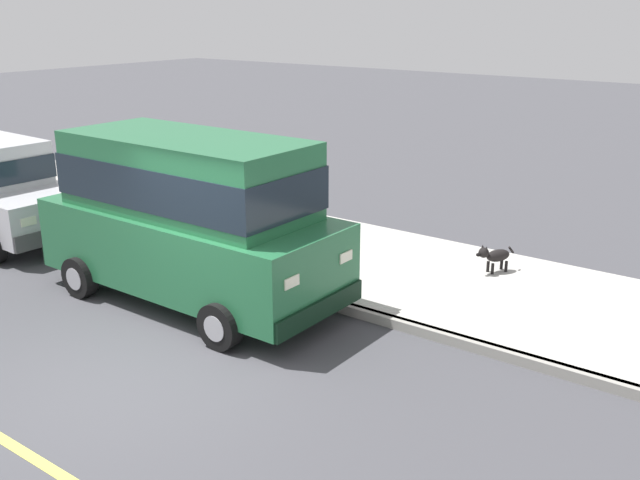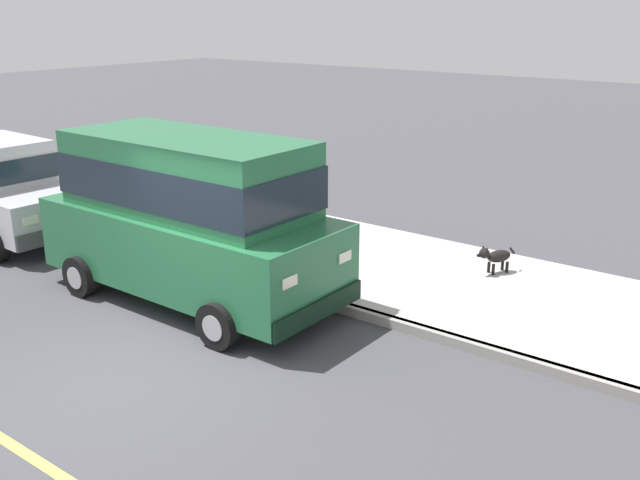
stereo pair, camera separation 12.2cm
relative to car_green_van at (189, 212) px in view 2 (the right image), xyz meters
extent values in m
plane|color=#424247|center=(-2.22, -1.13, -1.39)|extent=(80.00, 80.00, 0.00)
cube|color=gray|center=(0.98, -1.13, -1.32)|extent=(0.16, 64.00, 0.14)
cube|color=#B7B5AD|center=(2.78, -1.13, -1.32)|extent=(3.60, 64.00, 0.14)
cube|color=#E0D64C|center=(-3.82, -1.13, -1.39)|extent=(0.12, 57.60, 0.01)
cube|color=#23663D|center=(0.00, 0.00, -0.52)|extent=(1.91, 4.80, 1.10)
cube|color=#23663D|center=(0.00, 0.00, 0.58)|extent=(1.68, 3.80, 1.10)
cube|color=#19232D|center=(0.00, 0.00, 0.49)|extent=(1.72, 3.84, 0.61)
cube|color=black|center=(0.00, -2.35, -0.93)|extent=(1.86, 0.20, 0.28)
cube|color=black|center=(0.00, 2.35, -0.93)|extent=(1.86, 0.20, 0.28)
cylinder|color=black|center=(0.95, -1.49, -1.07)|extent=(0.22, 0.64, 0.64)
cylinder|color=#9E9EA3|center=(0.95, -1.49, -1.07)|extent=(0.24, 0.35, 0.35)
cylinder|color=black|center=(-0.95, -1.49, -1.07)|extent=(0.22, 0.64, 0.64)
cylinder|color=#9E9EA3|center=(-0.95, -1.49, -1.07)|extent=(0.24, 0.35, 0.35)
cylinder|color=black|center=(0.95, 1.49, -1.07)|extent=(0.22, 0.64, 0.64)
cylinder|color=#9E9EA3|center=(0.95, 1.49, -1.07)|extent=(0.24, 0.35, 0.35)
cylinder|color=black|center=(-0.95, 1.49, -1.07)|extent=(0.22, 0.64, 0.64)
cylinder|color=#9E9EA3|center=(-0.95, 1.49, -1.07)|extent=(0.24, 0.35, 0.35)
cube|color=#EAEACC|center=(0.58, -2.38, -0.36)|extent=(0.28, 0.08, 0.14)
cube|color=#EAEACC|center=(-0.59, -2.38, -0.36)|extent=(0.28, 0.08, 0.14)
cube|color=#BCBCC1|center=(-0.02, 5.12, -0.69)|extent=(1.85, 3.76, 0.76)
cube|color=#424243|center=(-0.08, 3.32, -0.93)|extent=(1.69, 0.26, 0.28)
cylinder|color=black|center=(0.80, 3.94, -1.07)|extent=(0.24, 0.65, 0.64)
cylinder|color=#9E9EA3|center=(0.80, 3.94, -1.07)|extent=(0.25, 0.36, 0.35)
cylinder|color=black|center=(0.88, 6.23, -1.07)|extent=(0.24, 0.65, 0.64)
cylinder|color=#9E9EA3|center=(0.88, 6.23, -1.07)|extent=(0.25, 0.36, 0.35)
cube|color=#EAEACC|center=(0.45, 3.27, -0.58)|extent=(0.28, 0.09, 0.14)
cube|color=#EAEACC|center=(-0.61, 3.31, -0.58)|extent=(0.28, 0.09, 0.14)
ellipsoid|color=black|center=(3.55, -3.38, -0.97)|extent=(0.48, 0.39, 0.20)
cylinder|color=black|center=(3.40, -3.36, -1.16)|extent=(0.05, 0.05, 0.18)
cylinder|color=black|center=(3.46, -3.26, -1.16)|extent=(0.05, 0.05, 0.18)
cylinder|color=black|center=(3.64, -3.49, -1.16)|extent=(0.05, 0.05, 0.18)
cylinder|color=black|center=(3.70, -3.39, -1.16)|extent=(0.05, 0.05, 0.18)
sphere|color=black|center=(3.30, -3.23, -0.88)|extent=(0.17, 0.17, 0.17)
ellipsoid|color=black|center=(3.22, -3.19, -0.90)|extent=(0.13, 0.11, 0.06)
cone|color=black|center=(3.28, -3.28, -0.80)|extent=(0.06, 0.06, 0.07)
cone|color=black|center=(3.33, -3.20, -0.80)|extent=(0.06, 0.06, 0.07)
cylinder|color=black|center=(3.78, -3.50, -0.91)|extent=(0.12, 0.09, 0.13)
cylinder|color=gold|center=(1.43, -0.01, -1.22)|extent=(0.24, 0.24, 0.06)
cylinder|color=gold|center=(1.43, -0.01, -0.92)|extent=(0.17, 0.17, 0.55)
sphere|color=gold|center=(1.43, -0.01, -0.60)|extent=(0.15, 0.15, 0.15)
cylinder|color=gold|center=(1.31, -0.01, -0.89)|extent=(0.10, 0.07, 0.07)
cylinder|color=gold|center=(1.55, -0.01, -0.89)|extent=(0.10, 0.07, 0.07)
camera|label=1|loc=(-7.06, -7.63, 2.89)|focal=40.48mm
camera|label=2|loc=(-6.98, -7.73, 2.89)|focal=40.48mm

